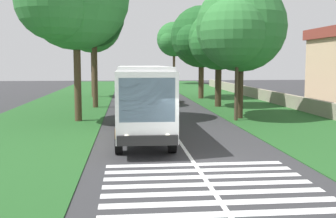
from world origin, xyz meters
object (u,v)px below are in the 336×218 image
(trailing_car_0, at_px, (168,95))
(trailing_car_1, at_px, (161,90))
(trailing_car_2, at_px, (158,87))
(utility_pole, at_px, (237,53))
(roadside_tree_left_2, at_px, (92,18))
(roadside_tree_right_0, at_px, (217,41))
(roadside_tree_right_3, at_px, (173,40))
(coach_bus, at_px, (142,97))
(roadside_tree_right_1, at_px, (238,30))
(roadside_tree_right_2, at_px, (200,39))
(roadside_tree_left_1, at_px, (91,25))

(trailing_car_0, relative_size, trailing_car_1, 1.00)
(trailing_car_2, relative_size, utility_pole, 0.49)
(roadside_tree_left_2, relative_size, roadside_tree_right_0, 1.22)
(roadside_tree_left_2, bearing_deg, roadside_tree_right_3, -15.65)
(coach_bus, bearing_deg, roadside_tree_left_2, 13.45)
(roadside_tree_left_2, height_order, utility_pole, roadside_tree_left_2)
(roadside_tree_left_2, height_order, roadside_tree_right_1, roadside_tree_left_2)
(trailing_car_2, relative_size, roadside_tree_right_0, 0.50)
(roadside_tree_left_2, bearing_deg, coach_bus, -166.55)
(trailing_car_1, xyz_separation_m, utility_pole, (-23.59, -3.14, 3.87))
(coach_bus, relative_size, roadside_tree_right_1, 1.18)
(trailing_car_0, height_order, roadside_tree_right_0, roadside_tree_right_0)
(roadside_tree_right_1, xyz_separation_m, utility_pole, (-1.23, 0.38, -1.65))
(trailing_car_0, distance_m, roadside_tree_right_2, 7.97)
(roadside_tree_left_1, relative_size, roadside_tree_right_0, 1.36)
(coach_bus, relative_size, utility_pole, 1.28)
(trailing_car_2, xyz_separation_m, roadside_tree_right_3, (22.14, -4.54, 7.45))
(roadside_tree_left_2, bearing_deg, roadside_tree_right_2, -51.59)
(roadside_tree_left_1, bearing_deg, roadside_tree_right_1, -149.82)
(roadside_tree_left_1, distance_m, roadside_tree_right_0, 17.22)
(trailing_car_1, distance_m, roadside_tree_right_0, 15.87)
(trailing_car_2, distance_m, roadside_tree_right_2, 12.85)
(roadside_tree_right_3, bearing_deg, roadside_tree_right_1, 178.79)
(coach_bus, xyz_separation_m, utility_pole, (5.76, -6.54, 2.39))
(trailing_car_0, height_order, roadside_tree_right_1, roadside_tree_right_1)
(roadside_tree_right_3, bearing_deg, utility_pole, 178.40)
(roadside_tree_right_1, bearing_deg, trailing_car_0, 15.15)
(roadside_tree_left_2, bearing_deg, roadside_tree_left_1, 5.25)
(roadside_tree_right_1, bearing_deg, roadside_tree_left_2, 51.76)
(coach_bus, xyz_separation_m, roadside_tree_left_1, (27.04, 4.74, 6.07))
(trailing_car_1, relative_size, roadside_tree_right_2, 0.43)
(coach_bus, relative_size, roadside_tree_right_3, 0.97)
(trailing_car_2, distance_m, roadside_tree_left_1, 13.54)
(coach_bus, relative_size, roadside_tree_right_2, 1.11)
(roadside_tree_left_1, relative_size, roadside_tree_right_1, 1.23)
(roadside_tree_left_2, distance_m, roadside_tree_right_3, 43.16)
(trailing_car_1, bearing_deg, roadside_tree_right_1, -171.07)
(coach_bus, bearing_deg, roadside_tree_right_0, -25.73)
(trailing_car_2, xyz_separation_m, roadside_tree_right_0, (-19.95, -3.70, 5.13))
(roadside_tree_left_1, bearing_deg, roadside_tree_left_2, -174.75)
(trailing_car_0, relative_size, roadside_tree_left_2, 0.41)
(roadside_tree_left_2, xyz_separation_m, utility_pole, (-9.57, -10.21, -3.18))
(roadside_tree_right_0, bearing_deg, roadside_tree_right_2, -0.58)
(trailing_car_2, relative_size, roadside_tree_right_1, 0.45)
(coach_bus, distance_m, trailing_car_2, 34.94)
(trailing_car_2, bearing_deg, roadside_tree_right_3, -11.58)
(trailing_car_1, relative_size, roadside_tree_right_3, 0.37)
(roadside_tree_right_1, distance_m, roadside_tree_right_2, 16.98)
(roadside_tree_left_1, bearing_deg, utility_pole, -152.06)
(trailing_car_1, xyz_separation_m, roadside_tree_right_2, (-5.39, -3.82, 5.88))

